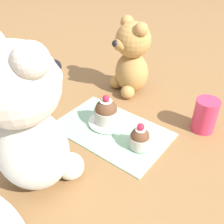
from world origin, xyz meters
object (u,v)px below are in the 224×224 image
saucer_plate (106,122)px  juice_glass (205,115)px  teddy_bear_tan (131,58)px  cupcake_near_tan_bear (106,112)px  cupcake_near_cream_bear (140,138)px  teddy_bear_cream (27,120)px

saucer_plate → juice_glass: size_ratio=1.07×
teddy_bear_tan → cupcake_near_tan_bear: teddy_bear_tan is taller
teddy_bear_tan → juice_glass: teddy_bear_tan is taller
saucer_plate → juice_glass: 0.23m
saucer_plate → teddy_bear_tan: bearing=-74.6°
cupcake_near_cream_bear → juice_glass: juice_glass is taller
teddy_bear_tan → cupcake_near_tan_bear: bearing=-50.5°
cupcake_near_cream_bear → cupcake_near_tan_bear: cupcake_near_tan_bear is taller
teddy_bear_cream → saucer_plate: size_ratio=3.29×
teddy_bear_tan → juice_glass: (-0.24, 0.04, -0.06)m
cupcake_near_tan_bear → juice_glass: bearing=-146.4°
teddy_bear_tan → saucer_plate: 0.20m
juice_glass → cupcake_near_tan_bear: bearing=33.6°
saucer_plate → cupcake_near_tan_bear: cupcake_near_tan_bear is taller
saucer_plate → cupcake_near_tan_bear: 0.03m
cupcake_near_cream_bear → cupcake_near_tan_bear: 0.11m
teddy_bear_tan → cupcake_near_cream_bear: teddy_bear_tan is taller
saucer_plate → juice_glass: (-0.19, -0.13, 0.03)m
teddy_bear_tan → cupcake_near_tan_bear: 0.19m
juice_glass → teddy_bear_tan: bearing=-9.9°
cupcake_near_cream_bear → juice_glass: 0.17m
teddy_bear_cream → cupcake_near_cream_bear: (-0.11, -0.19, -0.11)m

